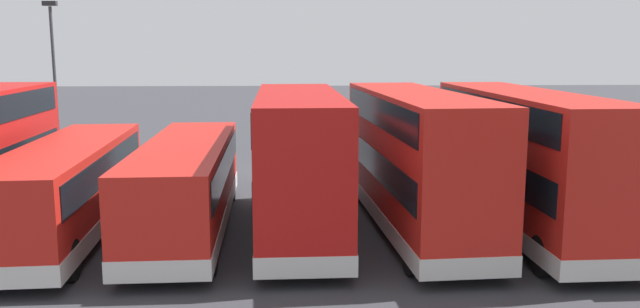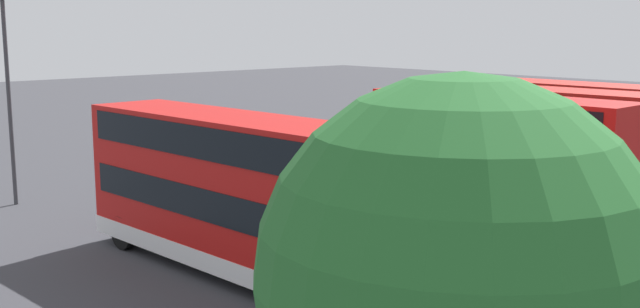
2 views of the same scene
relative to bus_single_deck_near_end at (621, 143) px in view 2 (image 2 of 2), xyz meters
name	(u,v)px [view 2 (image 2 of 2)]	position (x,y,z in m)	size (l,w,h in m)	color
ground_plane	(303,175)	(10.69, -10.43, -1.62)	(140.00, 140.00, 0.00)	#38383D
bus_single_deck_near_end	(621,143)	(0.00, 0.00, 0.00)	(2.89, 12.12, 2.95)	#B71411
bus_double_decker_second	(589,132)	(3.30, 0.14, 0.83)	(2.93, 11.88, 4.55)	red
bus_double_decker_third	(545,141)	(6.88, 0.16, 0.83)	(3.33, 11.40, 4.55)	red
bus_double_decker_fourth	(496,152)	(10.65, 0.45, 0.82)	(2.80, 10.25, 4.55)	#B71411
bus_single_deck_fifth	(423,186)	(14.28, 0.04, 0.00)	(2.91, 11.33, 2.95)	red
bus_single_deck_sixth	(354,204)	(17.95, 0.38, 0.00)	(3.22, 11.30, 2.95)	red
bus_double_decker_seventh	(238,190)	(21.61, -0.61, 0.83)	(3.13, 11.95, 4.55)	#B71411
car_hatchback_silver	(419,139)	(1.46, -11.11, -0.92)	(2.80, 4.66, 1.43)	silver
lamp_post_tall	(8,83)	(23.18, -13.52, 3.21)	(0.70, 0.30, 8.29)	#38383D
waste_bin_yellow	(152,167)	(16.30, -14.83, -1.15)	(0.60, 0.60, 0.95)	#197F33
tree_midleft	(458,278)	(27.82, 11.87, 2.82)	(4.35, 4.35, 6.63)	#4C3823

